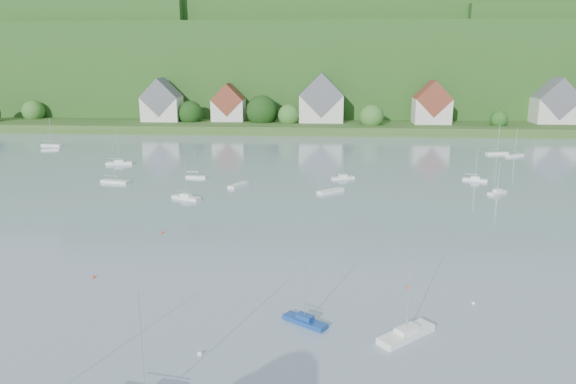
# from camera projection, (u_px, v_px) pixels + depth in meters

# --- Properties ---
(far_shore_strip) EXTENTS (600.00, 60.00, 3.00)m
(far_shore_strip) POSITION_uv_depth(u_px,v_px,m) (309.00, 122.00, 212.20)
(far_shore_strip) COLOR #2E521E
(far_shore_strip) RESTS_ON ground
(forested_ridge) EXTENTS (620.00, 181.22, 69.89)m
(forested_ridge) POSITION_uv_depth(u_px,v_px,m) (314.00, 65.00, 273.34)
(forested_ridge) COLOR #1E3F14
(forested_ridge) RESTS_ON ground
(village_building_0) EXTENTS (14.00, 10.40, 16.00)m
(village_building_0) POSITION_uv_depth(u_px,v_px,m) (162.00, 103.00, 201.38)
(village_building_0) COLOR silver
(village_building_0) RESTS_ON far_shore_strip
(village_building_1) EXTENTS (12.00, 9.36, 14.00)m
(village_building_1) POSITION_uv_depth(u_px,v_px,m) (229.00, 105.00, 201.81)
(village_building_1) COLOR silver
(village_building_1) RESTS_ON far_shore_strip
(village_building_2) EXTENTS (16.00, 11.44, 18.00)m
(village_building_2) POSITION_uv_depth(u_px,v_px,m) (321.00, 102.00, 198.12)
(village_building_2) COLOR silver
(village_building_2) RESTS_ON far_shore_strip
(village_building_3) EXTENTS (13.00, 10.40, 15.50)m
(village_building_3) POSITION_uv_depth(u_px,v_px,m) (432.00, 105.00, 193.70)
(village_building_3) COLOR silver
(village_building_3) RESTS_ON far_shore_strip
(village_building_4) EXTENTS (15.00, 10.40, 16.50)m
(village_building_4) POSITION_uv_depth(u_px,v_px,m) (555.00, 105.00, 194.50)
(village_building_4) COLOR silver
(village_building_4) RESTS_ON far_shore_strip
(near_sailboat_1) EXTENTS (4.77, 3.86, 6.55)m
(near_sailboat_1) POSITION_uv_depth(u_px,v_px,m) (305.00, 320.00, 53.84)
(near_sailboat_1) COLOR navy
(near_sailboat_1) RESTS_ON ground
(near_sailboat_3) EXTENTS (6.05, 5.68, 8.76)m
(near_sailboat_3) POSITION_uv_depth(u_px,v_px,m) (406.00, 333.00, 51.17)
(near_sailboat_3) COLOR white
(near_sailboat_3) RESTS_ON ground
(mooring_buoy_1) EXTENTS (0.46, 0.46, 0.46)m
(mooring_buoy_1) POSITION_uv_depth(u_px,v_px,m) (200.00, 355.00, 48.23)
(mooring_buoy_1) COLOR white
(mooring_buoy_1) RESTS_ON ground
(mooring_buoy_2) EXTENTS (0.39, 0.39, 0.39)m
(mooring_buoy_2) POSITION_uv_depth(u_px,v_px,m) (407.00, 288.00, 62.20)
(mooring_buoy_2) COLOR #DF421E
(mooring_buoy_2) RESTS_ON ground
(mooring_buoy_3) EXTENTS (0.44, 0.44, 0.44)m
(mooring_buoy_3) POSITION_uv_depth(u_px,v_px,m) (162.00, 233.00, 81.81)
(mooring_buoy_3) COLOR #DF421E
(mooring_buoy_3) RESTS_ON ground
(mooring_buoy_4) EXTENTS (0.40, 0.40, 0.40)m
(mooring_buoy_4) POSITION_uv_depth(u_px,v_px,m) (473.00, 304.00, 58.23)
(mooring_buoy_4) COLOR white
(mooring_buoy_4) RESTS_ON ground
(mooring_buoy_5) EXTENTS (0.41, 0.41, 0.41)m
(mooring_buoy_5) POSITION_uv_depth(u_px,v_px,m) (93.00, 278.00, 65.19)
(mooring_buoy_5) COLOR #DF421E
(mooring_buoy_5) RESTS_ON ground
(far_sailboat_cluster) EXTENTS (203.76, 62.71, 8.71)m
(far_sailboat_cluster) POSITION_uv_depth(u_px,v_px,m) (323.00, 166.00, 130.71)
(far_sailboat_cluster) COLOR white
(far_sailboat_cluster) RESTS_ON ground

